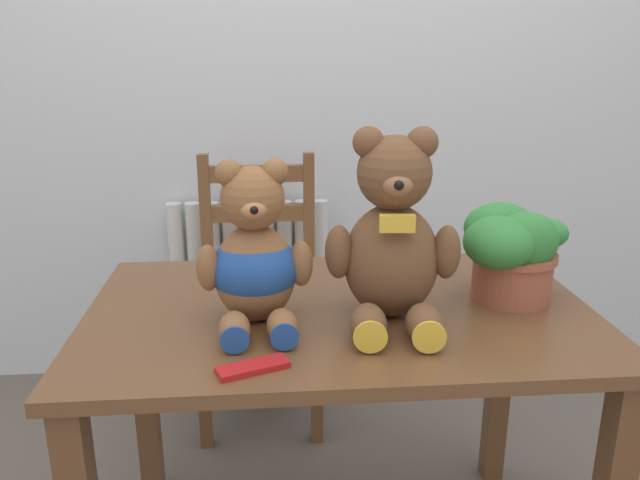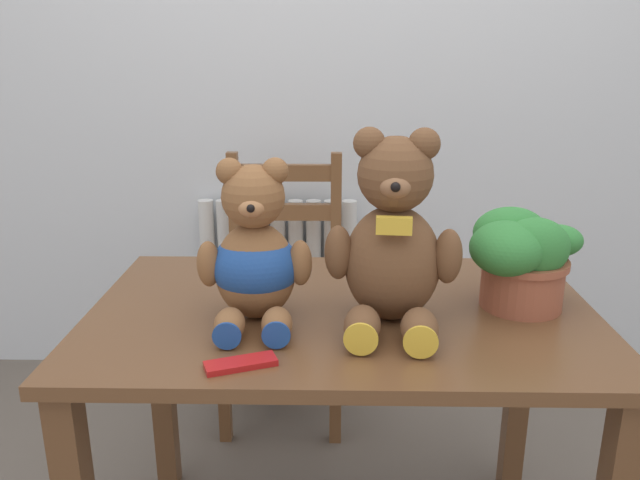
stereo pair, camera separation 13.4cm
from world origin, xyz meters
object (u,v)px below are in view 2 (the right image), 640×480
teddy_bear_left (255,257)px  teddy_bear_right (393,242)px  chocolate_bar (241,364)px  potted_plant (521,253)px  wooden_chair_behind (284,291)px

teddy_bear_left → teddy_bear_right: 0.30m
teddy_bear_right → chocolate_bar: (-0.30, -0.21, -0.18)m
chocolate_bar → potted_plant: bearing=26.4°
teddy_bear_right → teddy_bear_left: bearing=4.1°
potted_plant → teddy_bear_right: bearing=-164.3°
wooden_chair_behind → teddy_bear_right: bearing=109.8°
potted_plant → chocolate_bar: potted_plant is taller
potted_plant → chocolate_bar: size_ratio=1.99×
teddy_bear_left → potted_plant: (0.60, 0.08, -0.01)m
teddy_bear_left → chocolate_bar: bearing=85.7°
potted_plant → chocolate_bar: bearing=-153.6°
teddy_bear_right → chocolate_bar: size_ratio=3.12×
teddy_bear_right → potted_plant: 0.32m
wooden_chair_behind → chocolate_bar: 1.10m
wooden_chair_behind → teddy_bear_left: teddy_bear_left is taller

